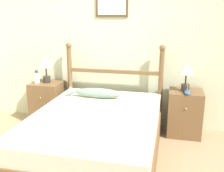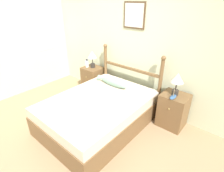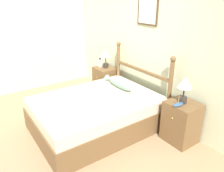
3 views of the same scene
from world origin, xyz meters
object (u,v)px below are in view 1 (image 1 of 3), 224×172
bottle (37,77)px  model_boat (187,92)px  table_lamp_right (186,71)px  bed (96,136)px  nightstand_left (48,102)px  fish_pillow (96,93)px  nightstand_right (185,113)px  table_lamp_left (46,64)px

bottle → model_boat: (2.20, -0.08, -0.07)m
table_lamp_right → bed: bearing=-140.0°
nightstand_left → model_boat: (2.08, -0.13, 0.34)m
nightstand_left → model_boat: model_boat is taller
table_lamp_right → fish_pillow: table_lamp_right is taller
bed → bottle: 1.49m
nightstand_left → fish_pillow: fish_pillow is taller
model_boat → nightstand_right: bearing=91.9°
model_boat → fish_pillow: size_ratio=0.26×
nightstand_left → fish_pillow: 0.96m
nightstand_right → nightstand_left: bearing=180.0°
nightstand_left → table_lamp_left: table_lamp_left is taller
nightstand_left → bottle: (-0.13, -0.05, 0.41)m
nightstand_right → model_boat: (0.00, -0.13, 0.34)m
table_lamp_left → bottle: 0.24m
table_lamp_right → fish_pillow: bearing=-166.8°
bottle → nightstand_left: bearing=21.2°
bottle → table_lamp_right: bearing=1.1°
nightstand_right → table_lamp_right: bearing=-159.1°
model_boat → fish_pillow: bearing=-172.7°
nightstand_left → bottle: 0.43m
bed → nightstand_right: nightstand_right is taller
model_boat → fish_pillow: (-1.21, -0.15, -0.05)m
bed → model_boat: 1.33m
nightstand_left → table_lamp_left: (0.00, 0.01, 0.60)m
nightstand_right → fish_pillow: size_ratio=0.87×
bed → table_lamp_right: size_ratio=4.95×
table_lamp_left → nightstand_right: bearing=-0.4°
bed → nightstand_right: size_ratio=3.10×
bottle → fish_pillow: (1.00, -0.24, -0.11)m
bed → bottle: (-1.16, 0.81, 0.46)m
table_lamp_right → model_boat: table_lamp_right is taller
bed → model_boat: bearing=35.0°
table_lamp_left → fish_pillow: size_ratio=0.55×
bottle → fish_pillow: 1.03m
table_lamp_right → bottle: (-2.18, -0.04, -0.19)m
table_lamp_left → fish_pillow: bearing=-19.1°
nightstand_left → bottle: bottle is taller
bed → fish_pillow: fish_pillow is taller
nightstand_right → table_lamp_right: 0.60m
table_lamp_right → model_boat: (0.02, -0.12, -0.26)m
bed → model_boat: size_ratio=10.33×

